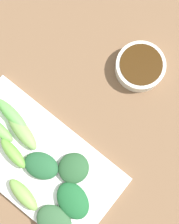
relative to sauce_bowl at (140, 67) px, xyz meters
name	(u,v)px	position (x,y,z in m)	size (l,w,h in m)	color
tabletop	(81,125)	(0.17, -0.02, -0.03)	(2.10, 2.10, 0.02)	brown
sauce_bowl	(140,67)	(0.00, 0.00, 0.00)	(0.10, 0.10, 0.03)	silver
serving_plate	(38,161)	(0.28, -0.04, -0.01)	(0.18, 0.33, 0.01)	white
broccoli_stalk_0	(12,115)	(0.24, -0.14, 0.01)	(0.02, 0.09, 0.02)	#5FAC4E
broccoli_stalk_1	(24,195)	(0.34, -0.02, 0.01)	(0.03, 0.08, 0.02)	#76A54A
broccoli_leafy_3	(74,168)	(0.24, 0.02, 0.00)	(0.06, 0.06, 0.02)	#27522D
broccoli_leafy_4	(54,222)	(0.34, 0.06, 0.00)	(0.06, 0.07, 0.02)	#305834
broccoli_leafy_5	(41,166)	(0.28, -0.03, 0.00)	(0.05, 0.07, 0.02)	#215530
broccoli_leafy_6	(73,201)	(0.29, 0.06, 0.00)	(0.06, 0.08, 0.02)	#1C592C
broccoli_stalk_7	(13,153)	(0.29, -0.09, 0.01)	(0.02, 0.07, 0.03)	#69A93F
broccoli_stalk_8	(22,131)	(0.25, -0.10, 0.01)	(0.03, 0.09, 0.02)	#75A150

